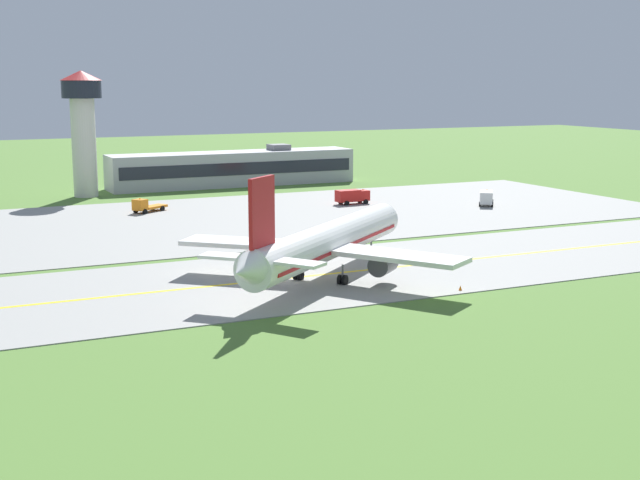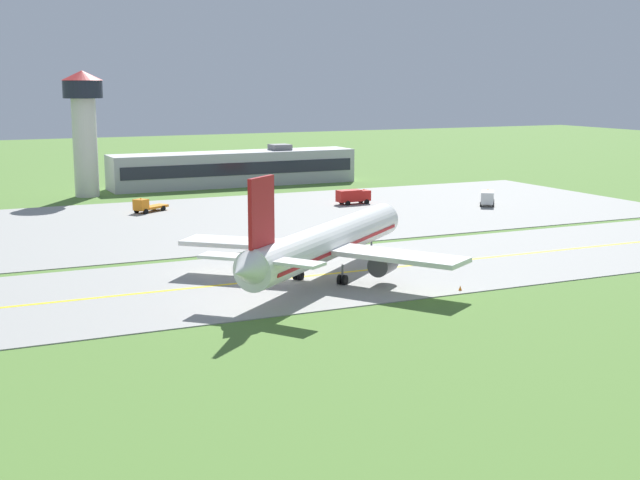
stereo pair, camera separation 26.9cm
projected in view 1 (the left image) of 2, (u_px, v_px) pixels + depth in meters
name	position (u px, v px, depth m)	size (l,w,h in m)	color
ground_plane	(291.00, 279.00, 96.72)	(500.00, 500.00, 0.00)	#517A33
taxiway_strip	(291.00, 278.00, 96.71)	(240.00, 28.00, 0.10)	gray
apron_pad	(242.00, 219.00, 138.24)	(140.00, 52.00, 0.10)	gray
taxiway_centreline	(291.00, 278.00, 96.70)	(220.00, 0.60, 0.01)	yellow
airplane_lead	(326.00, 243.00, 95.48)	(32.85, 29.55, 12.70)	white
service_truck_baggage	(145.00, 206.00, 144.10)	(6.49, 5.18, 2.59)	orange
service_truck_fuel	(352.00, 196.00, 153.80)	(6.08, 2.55, 2.60)	red
service_truck_catering	(487.00, 197.00, 152.24)	(5.26, 6.02, 2.60)	silver
terminal_building	(233.00, 168.00, 181.42)	(51.04, 8.84, 8.12)	#B2B2B7
control_tower	(83.00, 120.00, 162.24)	(7.60, 7.60, 23.11)	silver
traffic_cone_near_edge	(460.00, 288.00, 90.99)	(0.44, 0.44, 0.60)	orange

